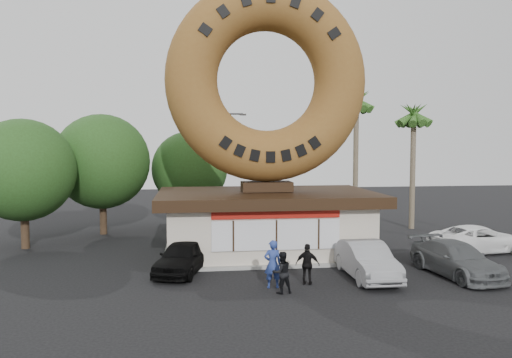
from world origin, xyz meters
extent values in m
plane|color=black|center=(0.00, 0.00, 0.00)|extent=(90.00, 90.00, 0.00)
cube|color=beige|center=(0.00, 6.00, 1.50)|extent=(10.00, 6.00, 3.00)
cube|color=#999993|center=(0.00, 6.00, 0.07)|extent=(10.60, 6.60, 0.15)
cube|color=#3F3F3F|center=(0.00, 6.00, 3.05)|extent=(10.00, 6.00, 0.10)
cube|color=black|center=(0.00, 6.00, 3.00)|extent=(11.20, 7.20, 0.55)
cube|color=silver|center=(0.00, 2.95, 1.55)|extent=(6.00, 0.12, 1.40)
cube|color=#A5160E|center=(0.00, 2.93, 2.55)|extent=(6.00, 0.10, 0.45)
cube|color=black|center=(0.00, 6.00, 3.55)|extent=(2.60, 1.40, 0.50)
torus|color=brown|center=(0.00, 6.00, 8.98)|extent=(10.36, 2.64, 10.36)
cylinder|color=#473321|center=(-9.50, 13.00, 1.65)|extent=(0.44, 0.44, 3.30)
sphere|color=#234217|center=(-9.50, 13.00, 4.65)|extent=(6.00, 6.00, 6.00)
cylinder|color=#473321|center=(-4.00, 15.00, 1.43)|extent=(0.44, 0.44, 2.86)
sphere|color=#234217|center=(-4.00, 15.00, 4.03)|extent=(5.20, 5.20, 5.20)
cylinder|color=#473321|center=(-13.00, 9.00, 1.54)|extent=(0.44, 0.44, 3.08)
sphere|color=#234217|center=(-13.00, 9.00, 4.34)|extent=(5.60, 5.60, 5.60)
cylinder|color=#726651|center=(7.50, 14.00, 4.50)|extent=(0.36, 0.36, 9.00)
cylinder|color=#726651|center=(11.00, 12.50, 4.00)|extent=(0.36, 0.36, 8.00)
cylinder|color=#59595E|center=(-2.00, 16.00, 4.00)|extent=(0.18, 0.18, 8.00)
cylinder|color=#59595E|center=(-1.10, 16.00, 7.90)|extent=(1.80, 0.12, 0.12)
cube|color=#59595E|center=(-0.20, 16.00, 7.85)|extent=(0.45, 0.20, 0.12)
imported|color=navy|center=(-0.69, -0.21, 0.97)|extent=(0.72, 0.48, 1.93)
imported|color=black|center=(-0.45, -0.97, 0.81)|extent=(0.91, 0.79, 1.62)
imported|color=black|center=(0.81, 0.06, 0.84)|extent=(1.07, 0.74, 1.68)
imported|color=black|center=(-4.31, 2.59, 0.73)|extent=(2.90, 4.60, 1.46)
imported|color=gray|center=(3.56, 0.75, 0.77)|extent=(1.64, 4.69, 1.54)
imported|color=#5B5E60|center=(7.58, 0.59, 0.73)|extent=(2.69, 5.24, 1.46)
imported|color=white|center=(11.22, 4.84, 0.72)|extent=(5.49, 3.15, 1.44)
camera|label=1|loc=(-3.86, -19.58, 5.75)|focal=35.00mm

